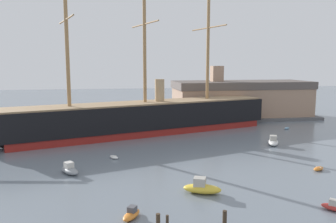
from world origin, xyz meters
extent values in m
cube|color=maroon|center=(-4.71, 53.43, 0.77)|extent=(58.94, 25.62, 1.53)
cube|color=black|center=(-4.71, 53.43, 4.27)|extent=(61.40, 26.68, 5.48)
ellipsoid|color=black|center=(-31.71, 45.20, 3.51)|extent=(12.98, 11.14, 7.01)
ellipsoid|color=black|center=(22.30, 61.65, 3.51)|extent=(12.98, 11.14, 7.01)
cube|color=#9E7F5B|center=(-4.71, 53.43, 7.18)|extent=(60.01, 25.62, 0.33)
cylinder|color=#A37A4C|center=(-20.85, 48.51, 21.26)|extent=(0.77, 0.77, 28.50)
cylinder|color=#A37A4C|center=(-20.85, 48.51, 24.68)|extent=(4.58, 14.18, 0.31)
cylinder|color=#A37A4C|center=(-4.71, 53.43, 21.26)|extent=(0.77, 0.77, 28.50)
cylinder|color=#A37A4C|center=(-4.71, 53.43, 24.68)|extent=(4.58, 14.18, 0.31)
cylinder|color=#A37A4C|center=(11.44, 58.34, 21.26)|extent=(0.77, 0.77, 28.50)
cylinder|color=#A37A4C|center=(11.44, 58.34, 24.68)|extent=(4.58, 14.18, 0.31)
cylinder|color=tan|center=(-1.18, 54.50, 9.75)|extent=(2.19, 2.19, 5.48)
ellipsoid|color=orange|center=(-10.75, 10.86, 0.34)|extent=(2.56, 3.12, 0.68)
cube|color=#4C4C51|center=(-10.65, 11.03, 0.88)|extent=(1.14, 1.17, 0.68)
ellipsoid|color=#B22D28|center=(11.38, 8.79, 0.34)|extent=(2.90, 2.96, 0.68)
cube|color=#B2ADA3|center=(11.24, 8.93, 0.89)|extent=(1.19, 1.19, 0.68)
ellipsoid|color=gold|center=(-1.61, 16.19, 0.55)|extent=(5.14, 3.65, 1.11)
cube|color=#B2ADA3|center=(-1.92, 16.32, 1.44)|extent=(1.83, 1.74, 1.11)
ellipsoid|color=gray|center=(-18.67, 26.77, 0.47)|extent=(3.60, 4.31, 0.94)
cube|color=beige|center=(-18.82, 27.01, 1.23)|extent=(1.59, 1.63, 0.94)
ellipsoid|color=orange|center=(18.18, 21.88, 0.26)|extent=(2.42, 1.90, 0.53)
cube|color=beige|center=(18.18, 21.88, 0.46)|extent=(0.57, 0.82, 0.08)
ellipsoid|color=silver|center=(-12.20, 33.68, 0.25)|extent=(1.86, 2.34, 0.51)
cube|color=#B2ADA3|center=(-12.20, 33.68, 0.45)|extent=(0.80, 0.56, 0.08)
ellipsoid|color=silver|center=(19.11, 38.06, 0.55)|extent=(3.72, 5.08, 1.09)
cube|color=#B2ADA3|center=(18.98, 37.76, 1.42)|extent=(1.75, 1.83, 1.09)
ellipsoid|color=orange|center=(-26.44, 53.03, 0.35)|extent=(3.00, 3.04, 0.70)
cube|color=#B2ADA3|center=(-26.30, 52.88, 0.91)|extent=(1.23, 1.23, 0.70)
ellipsoid|color=#7FB2D6|center=(30.39, 52.78, 0.23)|extent=(2.09, 1.71, 0.46)
cube|color=#4C4C51|center=(30.39, 52.78, 0.40)|extent=(0.52, 0.70, 0.07)
ellipsoid|color=silver|center=(1.91, 62.82, 0.30)|extent=(1.77, 2.72, 0.59)
cube|color=beige|center=(1.91, 62.82, 0.52)|extent=(0.96, 0.49, 0.09)
cylinder|color=#423323|center=(-8.26, 8.63, 0.65)|extent=(0.43, 0.43, 1.30)
cylinder|color=#382B1E|center=(-1.92, 7.12, 0.90)|extent=(0.42, 0.42, 1.80)
cylinder|color=#382B1E|center=(-7.51, 7.62, 0.78)|extent=(0.29, 0.29, 1.56)
cube|color=#565659|center=(26.07, 71.98, 0.40)|extent=(43.13, 18.11, 0.80)
cube|color=tan|center=(26.07, 71.98, 4.79)|extent=(39.21, 15.09, 7.99)
cube|color=#5B514C|center=(26.07, 71.98, 9.85)|extent=(40.00, 15.40, 2.12)
cube|color=tan|center=(18.34, 71.98, 13.16)|extent=(3.20, 3.20, 4.50)
camera|label=1|loc=(-12.69, -22.29, 15.92)|focal=35.81mm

